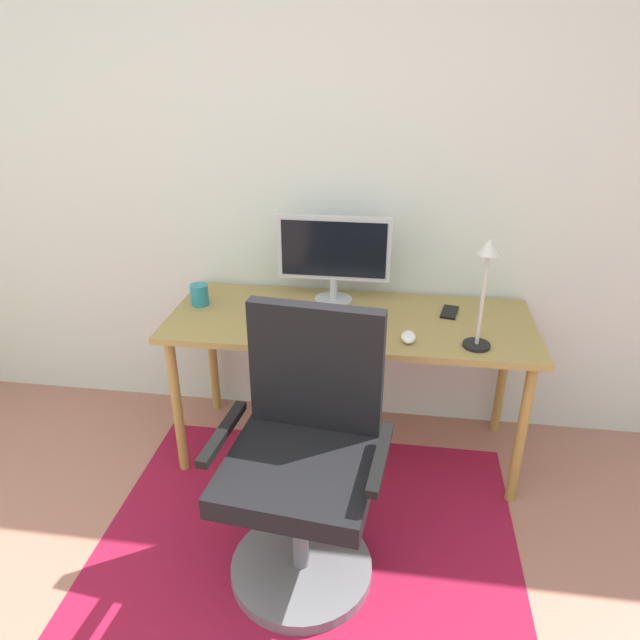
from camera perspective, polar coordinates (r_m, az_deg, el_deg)
The scene contains 10 objects.
wall_back at distance 2.77m, azimuth 1.81°, elevation 14.77°, with size 6.00×0.10×2.60m, color silver.
area_rug at distance 2.46m, azimuth -1.41°, elevation -21.96°, with size 1.67×1.48×0.01m, color maroon.
desk at distance 2.60m, azimuth 2.96°, elevation -1.13°, with size 1.62×0.64×0.72m.
monitor at distance 2.65m, azimuth 1.39°, elevation 6.74°, with size 0.52×0.18×0.41m.
keyboard at distance 2.40m, azimuth 0.66°, elevation -1.38°, with size 0.43×0.13×0.02m, color white.
computer_mouse at distance 2.39m, azimuth 8.75°, elevation -1.68°, with size 0.06×0.10×0.03m, color white.
coffee_cup at distance 2.74m, azimuth -11.87°, elevation 2.47°, with size 0.08×0.08×0.10m, color teal.
cell_phone at distance 2.67m, azimuth 12.73°, elevation 0.77°, with size 0.07×0.14×0.01m, color black.
desk_lamp at distance 2.28m, azimuth 16.08°, elevation 4.01°, with size 0.11×0.11×0.45m.
office_chair at distance 2.13m, azimuth -1.53°, elevation -14.81°, with size 0.63×0.56×1.02m.
Camera 1 is at (0.30, -0.50, 1.81)m, focal length 32.25 mm.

